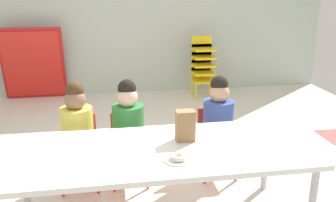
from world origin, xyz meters
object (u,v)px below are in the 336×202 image
(seated_child_near_camera, at_px, (77,126))
(seated_child_middle_seat, at_px, (128,123))
(seated_child_far_right, at_px, (218,118))
(donut_powdered_on_plate, at_px, (178,157))
(paper_bag_brown, at_px, (185,126))
(paper_plate_near_edge, at_px, (178,160))
(craft_table, at_px, (157,155))
(folded_activity_table, at_px, (33,64))
(kid_chair_yellow_stack, at_px, (203,63))

(seated_child_near_camera, height_order, seated_child_middle_seat, same)
(seated_child_far_right, distance_m, donut_powdered_on_plate, 0.98)
(paper_bag_brown, height_order, paper_plate_near_edge, paper_bag_brown)
(seated_child_near_camera, relative_size, seated_child_far_right, 1.00)
(craft_table, xyz_separation_m, seated_child_middle_seat, (-0.15, 0.64, -0.01))
(folded_activity_table, xyz_separation_m, paper_bag_brown, (1.60, -3.24, 0.18))
(folded_activity_table, bearing_deg, seated_child_far_right, -53.43)
(seated_child_near_camera, xyz_separation_m, folded_activity_table, (-0.82, 2.70, -0.02))
(seated_child_far_right, xyz_separation_m, paper_bag_brown, (-0.41, -0.54, 0.16))
(seated_child_near_camera, relative_size, folded_activity_table, 0.84)
(craft_table, xyz_separation_m, seated_child_far_right, (0.62, 0.64, -0.01))
(paper_plate_near_edge, bearing_deg, paper_bag_brown, 70.33)
(seated_child_middle_seat, relative_size, donut_powdered_on_plate, 8.51)
(folded_activity_table, distance_m, paper_plate_near_edge, 3.84)
(donut_powdered_on_plate, bearing_deg, seated_child_far_right, 58.46)
(folded_activity_table, xyz_separation_m, paper_plate_near_edge, (1.49, -3.53, 0.07))
(seated_child_middle_seat, height_order, paper_bag_brown, seated_child_middle_seat)
(craft_table, height_order, paper_plate_near_edge, paper_plate_near_edge)
(paper_bag_brown, bearing_deg, craft_table, -153.58)
(seated_child_near_camera, distance_m, paper_bag_brown, 0.96)
(seated_child_near_camera, xyz_separation_m, paper_bag_brown, (0.78, -0.54, 0.16))
(seated_child_far_right, xyz_separation_m, donut_powdered_on_plate, (-0.51, -0.84, 0.07))
(craft_table, height_order, seated_child_middle_seat, seated_child_middle_seat)
(seated_child_middle_seat, xyz_separation_m, paper_bag_brown, (0.37, -0.54, 0.16))
(kid_chair_yellow_stack, relative_size, folded_activity_table, 0.85)
(kid_chair_yellow_stack, bearing_deg, seated_child_near_camera, -124.85)
(paper_bag_brown, distance_m, donut_powdered_on_plate, 0.33)
(craft_table, height_order, kid_chair_yellow_stack, kid_chair_yellow_stack)
(kid_chair_yellow_stack, bearing_deg, paper_plate_near_edge, -107.30)
(folded_activity_table, height_order, paper_plate_near_edge, folded_activity_table)
(kid_chair_yellow_stack, bearing_deg, paper_bag_brown, -107.06)
(folded_activity_table, relative_size, donut_powdered_on_plate, 10.07)
(paper_plate_near_edge, distance_m, donut_powdered_on_plate, 0.02)
(paper_plate_near_edge, xyz_separation_m, donut_powdered_on_plate, (0.00, 0.00, 0.02))
(paper_plate_near_edge, bearing_deg, seated_child_middle_seat, 107.35)
(seated_child_middle_seat, xyz_separation_m, kid_chair_yellow_stack, (1.28, 2.43, -0.04))
(seated_child_middle_seat, relative_size, paper_bag_brown, 4.17)
(kid_chair_yellow_stack, distance_m, paper_bag_brown, 3.11)
(folded_activity_table, xyz_separation_m, donut_powdered_on_plate, (1.49, -3.53, 0.09))
(kid_chair_yellow_stack, xyz_separation_m, paper_plate_near_edge, (-1.02, -3.26, 0.09))
(craft_table, relative_size, paper_bag_brown, 9.38)
(kid_chair_yellow_stack, bearing_deg, folded_activity_table, 173.78)
(donut_powdered_on_plate, bearing_deg, seated_child_middle_seat, 107.35)
(seated_child_near_camera, distance_m, paper_plate_near_edge, 1.07)
(seated_child_middle_seat, height_order, donut_powdered_on_plate, seated_child_middle_seat)
(folded_activity_table, bearing_deg, paper_plate_near_edge, -67.15)
(craft_table, distance_m, paper_plate_near_edge, 0.22)
(craft_table, height_order, seated_child_near_camera, seated_child_near_camera)
(folded_activity_table, bearing_deg, paper_bag_brown, -63.77)
(craft_table, xyz_separation_m, seated_child_near_camera, (-0.57, 0.64, -0.01))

